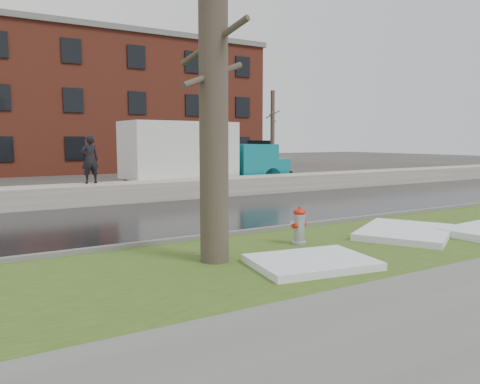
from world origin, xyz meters
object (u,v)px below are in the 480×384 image
fire_hydrant (299,224)px  tree (213,79)px  box_truck (199,155)px  worker (90,159)px

fire_hydrant → tree: (-2.32, -0.32, 3.03)m
fire_hydrant → box_truck: bearing=60.4°
tree → box_truck: size_ratio=0.72×
tree → worker: tree is taller
fire_hydrant → worker: worker is taller
fire_hydrant → box_truck: 11.84m
tree → box_truck: (5.38, 11.70, -1.83)m
tree → box_truck: 13.01m
fire_hydrant → box_truck: size_ratio=0.09×
box_truck → worker: bearing=-166.5°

